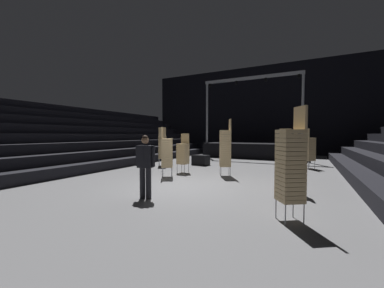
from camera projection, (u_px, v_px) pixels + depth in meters
The scene contains 14 objects.
ground_plane at pixel (185, 188), 7.73m from camera, with size 22.00×30.00×0.10m, color slate.
arena_end_wall at pixel (263, 110), 20.95m from camera, with size 22.00×0.30×8.00m, color black.
bleacher_bank_left at pixel (62, 134), 12.15m from camera, with size 6.00×24.00×3.60m.
stage_riser at pixel (253, 149), 17.23m from camera, with size 7.19×2.52×5.84m.
man_with_tie at pixel (145, 163), 6.19m from camera, with size 0.57×0.30×1.73m.
chair_stack_front_left at pixel (291, 164), 4.56m from camera, with size 0.61×0.61×2.31m.
chair_stack_front_right at pixel (162, 147), 12.80m from camera, with size 0.61×0.61×2.14m.
chair_stack_mid_left at pixel (167, 152), 9.39m from camera, with size 0.60×0.60×2.05m.
chair_stack_mid_right at pixel (309, 149), 11.73m from camera, with size 0.62×0.62×2.05m.
chair_stack_mid_centre at pixel (285, 156), 8.20m from camera, with size 0.50×0.50×1.96m.
chair_stack_rear_left at pixel (225, 148), 9.59m from camera, with size 0.59×0.59×2.39m.
chair_stack_rear_right at pixel (289, 161), 6.87m from camera, with size 0.51×0.51×1.88m.
chair_stack_rear_centre at pixel (183, 153), 10.43m from camera, with size 0.46×0.46×1.79m.
equipment_road_case at pixel (201, 160), 13.09m from camera, with size 0.90×0.60×0.57m, color black.
Camera 1 is at (3.65, -6.74, 1.74)m, focal length 21.43 mm.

